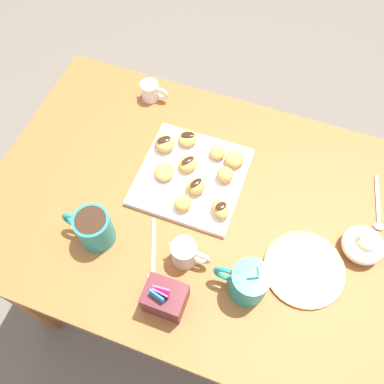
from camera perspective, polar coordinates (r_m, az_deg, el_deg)
The scene contains 27 objects.
ground_plane at distance 1.75m, azimuth 0.17°, elevation -12.88°, with size 8.00×8.00×0.00m, color #665B51.
dining_table at distance 1.17m, azimuth 0.25°, elevation -4.77°, with size 1.07×0.75×0.75m.
pastry_plate_square at distance 1.08m, azimuth -0.08°, elevation 2.14°, with size 0.27×0.27×0.02m, color silver.
coffee_mug_teal_left at distance 0.93m, azimuth 7.82°, elevation -12.33°, with size 0.13×0.09×0.15m.
coffee_mug_teal_right at distance 0.99m, azimuth -13.59°, elevation -4.87°, with size 0.13×0.09×0.10m.
cream_pitcher_white at distance 0.95m, azimuth -1.00°, elevation -8.43°, with size 0.10×0.06×0.07m.
sugar_caddy at distance 0.92m, azimuth -3.78°, elevation -14.53°, with size 0.09×0.07×0.11m.
ice_cream_bowl at distance 1.05m, azimuth 22.79°, elevation -6.73°, with size 0.10×0.10×0.07m.
chocolate_sauce_pitcher at distance 1.24m, azimuth -5.83°, elevation 13.93°, with size 0.09×0.05×0.06m.
saucer_orange_left at distance 1.01m, azimuth 15.35°, elevation -10.30°, with size 0.19×0.19×0.01m, color orange.
loose_spoon_near_saucer at distance 1.14m, azimuth 24.50°, elevation -2.24°, with size 0.05×0.16×0.01m.
loose_spoon_by_plate at distance 0.99m, azimuth -5.40°, elevation -9.12°, with size 0.07×0.15×0.01m.
beignet_0 at distance 1.03m, azimuth 0.54°, elevation 0.76°, with size 0.05×0.04×0.04m, color #D19347.
chocolate_drizzle_0 at distance 1.01m, azimuth 0.55°, elevation 1.33°, with size 0.04×0.02×0.01m, color black.
beignet_1 at distance 1.09m, azimuth 3.56°, elevation 5.49°, with size 0.04×0.04×0.03m, color #D19347.
beignet_2 at distance 1.06m, azimuth -3.92°, elevation 2.81°, with size 0.05×0.06×0.03m, color #D19347.
beignet_3 at distance 1.05m, azimuth 4.64°, elevation 2.43°, with size 0.04×0.04×0.04m, color #D19347.
beignet_4 at distance 1.12m, azimuth -0.58°, elevation 7.51°, with size 0.05×0.05×0.03m, color #D19347.
chocolate_drizzle_4 at distance 1.11m, azimuth -0.59°, elevation 8.00°, with size 0.04×0.02×0.01m, color black.
beignet_5 at distance 1.09m, azimuth 5.95°, elevation 4.57°, with size 0.05×0.05×0.03m, color #D19347.
beignet_6 at distance 1.07m, azimuth -0.60°, elevation 3.94°, with size 0.05×0.05×0.03m, color #D19347.
chocolate_drizzle_6 at distance 1.06m, azimuth -0.61°, elevation 4.46°, with size 0.04×0.02×0.01m, color black.
beignet_7 at distance 1.01m, azimuth -1.29°, elevation -1.62°, with size 0.04×0.05×0.04m, color #D19347.
beignet_8 at distance 1.01m, azimuth 3.99°, elevation -2.43°, with size 0.04×0.06×0.03m, color #D19347.
chocolate_drizzle_8 at distance 0.99m, azimuth 4.05°, elevation -1.95°, with size 0.03×0.02×0.01m, color black.
beignet_9 at distance 1.11m, azimuth -3.87°, elevation 6.74°, with size 0.05×0.05×0.04m, color #D19347.
chocolate_drizzle_9 at distance 1.09m, azimuth -3.93°, elevation 7.33°, with size 0.04×0.02×0.01m, color black.
Camera 1 is at (-0.16, 0.45, 1.68)m, focal length 38.27 mm.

